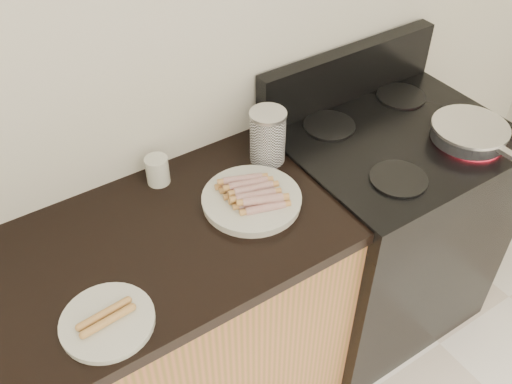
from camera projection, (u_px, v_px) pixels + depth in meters
wall_back at (132, 54)px, 1.56m from camera, size 4.00×0.04×2.60m
stove at (380, 229)px, 2.24m from camera, size 0.76×0.65×0.91m
stove_panel at (348, 74)px, 2.05m from camera, size 0.76×0.06×0.20m
burner_near_left at (399, 179)px, 1.76m from camera, size 0.18×0.18×0.01m
burner_near_right at (473, 142)px, 1.90m from camera, size 0.18×0.18×0.01m
burner_far_left at (329, 126)px, 1.97m from camera, size 0.18×0.18×0.01m
burner_far_right at (401, 96)px, 2.11m from camera, size 0.18×0.18×0.01m
frying_pan at (470, 132)px, 1.89m from camera, size 0.25×0.44×0.05m
main_plate at (252, 201)px, 1.70m from camera, size 0.39×0.39×0.02m
side_plate at (107, 322)px, 1.38m from camera, size 0.26×0.26×0.02m
hotdog_pile at (252, 192)px, 1.67m from camera, size 0.12×0.20×0.05m
plain_sausages at (106, 317)px, 1.37m from camera, size 0.13×0.06×0.02m
canister at (268, 136)px, 1.80m from camera, size 0.12×0.12×0.18m
mug at (157, 170)px, 1.75m from camera, size 0.08×0.08×0.09m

